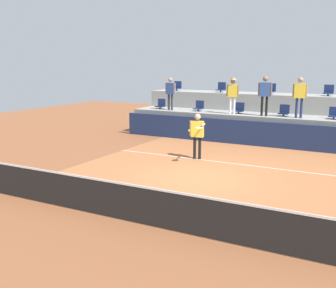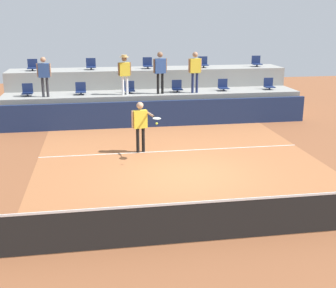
% 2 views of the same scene
% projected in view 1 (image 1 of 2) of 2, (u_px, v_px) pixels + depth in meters
% --- Properties ---
extents(ground_plane, '(40.00, 40.00, 0.00)m').
position_uv_depth(ground_plane, '(197.00, 179.00, 12.84)').
color(ground_plane, brown).
extents(court_inner_paint, '(9.00, 10.00, 0.01)m').
position_uv_depth(court_inner_paint, '(209.00, 171.00, 13.70)').
color(court_inner_paint, '#A36038').
rests_on(court_inner_paint, ground_plane).
extents(court_service_line, '(9.00, 0.06, 0.00)m').
position_uv_depth(court_service_line, '(224.00, 162.00, 14.91)').
color(court_service_line, silver).
rests_on(court_service_line, ground_plane).
extents(tennis_net, '(10.48, 0.08, 1.07)m').
position_uv_depth(tennis_net, '(126.00, 201.00, 9.29)').
color(tennis_net, black).
rests_on(tennis_net, ground_plane).
extents(sponsor_backboard, '(13.00, 0.16, 1.10)m').
position_uv_depth(sponsor_backboard, '(253.00, 133.00, 17.91)').
color(sponsor_backboard, navy).
rests_on(sponsor_backboard, ground_plane).
extents(seating_tier_lower, '(13.00, 1.80, 1.25)m').
position_uv_depth(seating_tier_lower, '(261.00, 128.00, 19.02)').
color(seating_tier_lower, gray).
rests_on(seating_tier_lower, ground_plane).
extents(seating_tier_upper, '(13.00, 1.80, 2.10)m').
position_uv_depth(seating_tier_upper, '(271.00, 114.00, 20.49)').
color(seating_tier_upper, gray).
rests_on(seating_tier_upper, ground_plane).
extents(stadium_chair_lower_far_left, '(0.44, 0.40, 0.52)m').
position_uv_depth(stadium_chair_lower_far_left, '(161.00, 105.00, 21.29)').
color(stadium_chair_lower_far_left, '#2D2D33').
rests_on(stadium_chair_lower_far_left, seating_tier_lower).
extents(stadium_chair_lower_left, '(0.44, 0.40, 0.52)m').
position_uv_depth(stadium_chair_lower_left, '(199.00, 107.00, 20.27)').
color(stadium_chair_lower_left, '#2D2D33').
rests_on(stadium_chair_lower_left, seating_tier_lower).
extents(stadium_chair_lower_mid_left, '(0.44, 0.40, 0.52)m').
position_uv_depth(stadium_chair_lower_mid_left, '(239.00, 109.00, 19.29)').
color(stadium_chair_lower_mid_left, '#2D2D33').
rests_on(stadium_chair_lower_mid_left, seating_tier_lower).
extents(stadium_chair_lower_mid_right, '(0.44, 0.40, 0.52)m').
position_uv_depth(stadium_chair_lower_mid_right, '(284.00, 111.00, 18.31)').
color(stadium_chair_lower_mid_right, '#2D2D33').
rests_on(stadium_chair_lower_mid_right, seating_tier_lower).
extents(stadium_chair_lower_right, '(0.44, 0.40, 0.52)m').
position_uv_depth(stadium_chair_lower_right, '(334.00, 114.00, 17.32)').
color(stadium_chair_lower_right, '#2D2D33').
rests_on(stadium_chair_lower_right, seating_tier_lower).
extents(stadium_chair_upper_far_left, '(0.44, 0.40, 0.52)m').
position_uv_depth(stadium_chair_upper_far_left, '(177.00, 87.00, 22.66)').
color(stadium_chair_upper_far_left, '#2D2D33').
rests_on(stadium_chair_upper_far_left, seating_tier_upper).
extents(stadium_chair_upper_left, '(0.44, 0.40, 0.52)m').
position_uv_depth(stadium_chair_upper_left, '(221.00, 88.00, 21.44)').
color(stadium_chair_upper_left, '#2D2D33').
rests_on(stadium_chair_upper_left, seating_tier_upper).
extents(stadium_chair_upper_center, '(0.44, 0.40, 0.52)m').
position_uv_depth(stadium_chair_upper_center, '(271.00, 90.00, 20.20)').
color(stadium_chair_upper_center, '#2D2D33').
rests_on(stadium_chair_upper_center, seating_tier_upper).
extents(stadium_chair_upper_right, '(0.44, 0.40, 0.52)m').
position_uv_depth(stadium_chair_upper_right, '(329.00, 91.00, 18.95)').
color(stadium_chair_upper_right, '#2D2D33').
rests_on(stadium_chair_upper_right, seating_tier_upper).
extents(tennis_player, '(0.91, 1.17, 1.75)m').
position_uv_depth(tennis_player, '(197.00, 132.00, 15.22)').
color(tennis_player, black).
rests_on(tennis_player, ground_plane).
extents(spectator_in_white, '(0.58, 0.22, 1.65)m').
position_uv_depth(spectator_in_white, '(170.00, 91.00, 20.45)').
color(spectator_in_white, '#2D2D33').
rests_on(spectator_in_white, seating_tier_lower).
extents(spectator_with_hat, '(0.58, 0.45, 1.69)m').
position_uv_depth(spectator_with_hat, '(233.00, 92.00, 18.91)').
color(spectator_with_hat, white).
rests_on(spectator_with_hat, seating_tier_lower).
extents(spectator_leaning_on_rail, '(0.62, 0.28, 1.79)m').
position_uv_depth(spectator_leaning_on_rail, '(265.00, 92.00, 18.18)').
color(spectator_leaning_on_rail, black).
rests_on(spectator_leaning_on_rail, seating_tier_lower).
extents(spectator_in_grey, '(0.62, 0.27, 1.77)m').
position_uv_depth(spectator_in_grey, '(300.00, 93.00, 17.48)').
color(spectator_in_grey, navy).
rests_on(spectator_in_grey, seating_tier_lower).
extents(tennis_ball, '(0.07, 0.07, 0.07)m').
position_uv_depth(tennis_ball, '(189.00, 131.00, 13.76)').
color(tennis_ball, '#CCE033').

